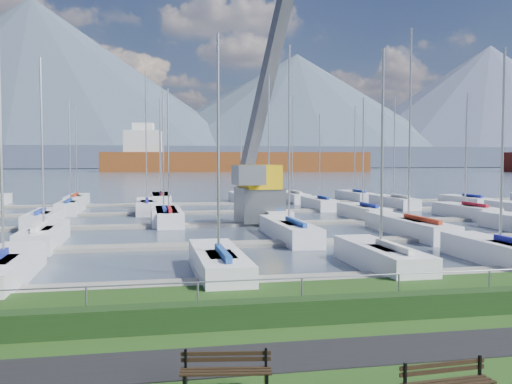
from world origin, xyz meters
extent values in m
cube|color=black|center=(0.00, -3.00, 0.01)|extent=(160.00, 2.00, 0.04)
cube|color=#404C5E|center=(0.00, 260.00, -0.40)|extent=(800.00, 540.00, 0.20)
cube|color=black|center=(0.00, -0.40, 0.35)|extent=(80.00, 0.70, 0.70)
cylinder|color=gray|center=(0.00, 0.00, 1.20)|extent=(80.00, 0.04, 0.04)
cube|color=#454F65|center=(0.00, 330.00, 6.00)|extent=(900.00, 80.00, 12.00)
cone|color=#3F4C5C|center=(-80.00, 400.00, 57.50)|extent=(340.00, 340.00, 115.00)
cone|color=#425060|center=(110.00, 410.00, 42.50)|extent=(300.00, 300.00, 85.00)
cone|color=#49526B|center=(280.00, 420.00, 50.00)|extent=(320.00, 320.00, 100.00)
cube|color=slate|center=(0.00, 6.00, -0.22)|extent=(90.00, 1.60, 0.25)
cube|color=gray|center=(0.00, 16.00, -0.22)|extent=(90.00, 1.60, 0.25)
cube|color=slate|center=(0.00, 26.00, -0.22)|extent=(90.00, 1.60, 0.25)
cube|color=gray|center=(0.00, 36.00, -0.22)|extent=(90.00, 1.60, 0.25)
cube|color=slate|center=(0.00, 46.00, -0.22)|extent=(90.00, 1.60, 0.25)
cube|color=black|center=(-4.69, -4.69, 0.23)|extent=(0.12, 0.40, 0.45)
cube|color=black|center=(-4.66, -4.51, 0.65)|extent=(0.06, 0.06, 0.40)
cube|color=black|center=(-3.11, -4.93, 0.23)|extent=(0.12, 0.40, 0.45)
cube|color=black|center=(-3.08, -4.75, 0.65)|extent=(0.06, 0.06, 0.40)
cube|color=black|center=(-3.92, -4.96, 0.45)|extent=(1.79, 0.37, 0.04)
cube|color=black|center=(-3.90, -4.81, 0.45)|extent=(1.79, 0.37, 0.04)
cube|color=black|center=(-3.88, -4.66, 0.45)|extent=(1.79, 0.37, 0.04)
cube|color=black|center=(-3.87, -4.61, 0.62)|extent=(1.79, 0.31, 0.08)
cube|color=black|center=(-3.87, -4.61, 0.74)|extent=(1.79, 0.31, 0.08)
cube|color=black|center=(-0.72, -6.08, 0.65)|extent=(0.05, 0.05, 0.40)
cube|color=black|center=(0.87, -5.97, 0.65)|extent=(0.05, 0.05, 0.40)
cube|color=black|center=(0.09, -6.20, 0.45)|extent=(1.80, 0.22, 0.04)
cube|color=black|center=(0.08, -6.05, 0.45)|extent=(1.80, 0.22, 0.04)
cube|color=black|center=(0.07, -6.00, 0.62)|extent=(1.80, 0.16, 0.08)
cube|color=black|center=(0.07, -6.00, 0.74)|extent=(1.80, 0.16, 0.08)
cube|color=#515458|center=(3.11, 26.56, 1.20)|extent=(3.47, 3.47, 2.60)
cube|color=#CDA00C|center=(3.11, 26.56, 3.30)|extent=(2.89, 3.62, 1.80)
cube|color=#53555B|center=(4.91, 31.06, 12.30)|extent=(3.90, 11.09, 19.89)
cube|color=slate|center=(1.91, 24.56, 3.50)|extent=(2.19, 2.37, 1.40)
cube|color=brown|center=(30.99, 211.74, 2.50)|extent=(106.85, 29.67, 10.00)
cube|color=silver|center=(-5.70, 215.86, 10.00)|extent=(15.48, 15.48, 12.00)
cube|color=silver|center=(-5.70, 215.86, 17.00)|extent=(8.84, 8.84, 4.00)
camera|label=1|loc=(-5.43, -15.69, 4.61)|focal=40.00mm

